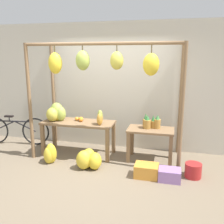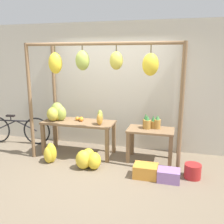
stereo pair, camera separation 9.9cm
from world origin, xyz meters
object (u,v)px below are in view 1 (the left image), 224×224
papaya_pile (100,118)px  fruit_crate_purple (170,175)px  orange_pile (80,119)px  parked_bicycle (15,130)px  banana_pile_ground_right (89,159)px  fruit_crate_white (146,171)px  pineapple_cluster (151,122)px  banana_pile_ground_left (50,154)px  blue_bucket (193,170)px  banana_pile_on_table (57,113)px

papaya_pile → fruit_crate_purple: size_ratio=0.79×
orange_pile → parked_bicycle: bearing=174.8°
banana_pile_ground_right → papaya_pile: size_ratio=1.81×
fruit_crate_white → parked_bicycle: parked_bicycle is taller
pineapple_cluster → papaya_pile: (-1.00, -0.19, 0.08)m
banana_pile_ground_left → papaya_pile: bearing=26.9°
banana_pile_ground_left → papaya_pile: papaya_pile is taller
papaya_pile → orange_pile: bearing=162.1°
banana_pile_ground_left → fruit_crate_white: size_ratio=0.95×
pineapple_cluster → papaya_pile: 1.02m
banana_pile_ground_left → blue_bucket: banana_pile_ground_left is taller
banana_pile_ground_left → fruit_crate_white: bearing=-4.1°
fruit_crate_white → parked_bicycle: size_ratio=0.25×
blue_bucket → fruit_crate_purple: blue_bucket is taller
parked_bicycle → papaya_pile: (2.21, -0.31, 0.51)m
fruit_crate_white → papaya_pile: papaya_pile is taller
fruit_crate_purple → pineapple_cluster: bearing=116.9°
pineapple_cluster → orange_pile: bearing=-178.6°
banana_pile_on_table → banana_pile_ground_left: (0.08, -0.54, -0.70)m
orange_pile → pineapple_cluster: pineapple_cluster is taller
blue_bucket → parked_bicycle: parked_bicycle is taller
fruit_crate_white → blue_bucket: (0.79, 0.18, 0.01)m
banana_pile_ground_left → fruit_crate_purple: size_ratio=1.05×
papaya_pile → fruit_crate_purple: 1.73m
banana_pile_on_table → papaya_pile: (0.98, -0.08, -0.03)m
fruit_crate_white → banana_pile_on_table: bearing=161.4°
pineapple_cluster → fruit_crate_white: (0.02, -0.79, -0.67)m
parked_bicycle → papaya_pile: 2.29m
blue_bucket → papaya_pile: size_ratio=0.98×
pineapple_cluster → banana_pile_on_table: bearing=-176.7°
banana_pile_on_table → fruit_crate_purple: 2.62m
orange_pile → fruit_crate_purple: 2.17m
orange_pile → banana_pile_ground_left: bearing=-123.8°
fruit_crate_white → blue_bucket: size_ratio=1.44×
blue_bucket → banana_pile_on_table: bearing=170.0°
fruit_crate_purple → banana_pile_ground_left: bearing=175.6°
banana_pile_on_table → orange_pile: 0.51m
banana_pile_ground_left → banana_pile_ground_right: bearing=-3.9°
pineapple_cluster → fruit_crate_white: pineapple_cluster is taller
parked_bicycle → orange_pile: bearing=-5.2°
banana_pile_on_table → parked_bicycle: bearing=169.2°
parked_bicycle → banana_pile_on_table: bearing=-10.8°
banana_pile_on_table → papaya_pile: 0.98m
banana_pile_ground_right → parked_bicycle: size_ratio=0.32×
pineapple_cluster → banana_pile_ground_left: bearing=-161.1°
fruit_crate_purple → blue_bucket: bearing=29.1°
orange_pile → pineapple_cluster: size_ratio=0.57×
orange_pile → blue_bucket: (2.31, -0.57, -0.64)m
banana_pile_ground_left → parked_bicycle: bearing=149.5°
banana_pile_on_table → fruit_crate_white: 2.25m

